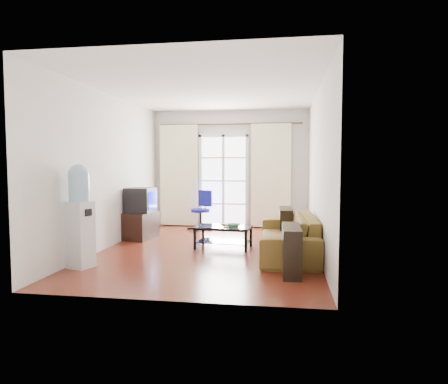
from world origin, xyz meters
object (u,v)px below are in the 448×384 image
object	(u,v)px
crt_tv	(140,200)
water_cooler	(80,214)
coffee_table	(223,234)
task_chair	(201,218)
tv_stand	(140,225)
sofa	(288,235)

from	to	relation	value
crt_tv	water_cooler	size ratio (longest dim) A/B	0.38
coffee_table	task_chair	size ratio (longest dim) A/B	1.14
tv_stand	crt_tv	distance (m)	0.50
task_chair	water_cooler	bearing A→B (deg)	-83.04
tv_stand	water_cooler	size ratio (longest dim) A/B	0.49
tv_stand	task_chair	distance (m)	1.57
coffee_table	water_cooler	distance (m)	2.46
task_chair	water_cooler	size ratio (longest dim) A/B	0.60
coffee_table	task_chair	distance (m)	2.04
task_chair	crt_tv	bearing A→B (deg)	-103.86
task_chair	water_cooler	xyz separation A→B (m)	(-1.01, -3.47, 0.51)
tv_stand	crt_tv	world-z (taller)	crt_tv
sofa	coffee_table	xyz separation A→B (m)	(-1.11, 0.34, -0.07)
crt_tv	task_chair	size ratio (longest dim) A/B	0.63
coffee_table	tv_stand	distance (m)	1.86
sofa	crt_tv	xyz separation A→B (m)	(-2.86, 0.95, 0.44)
sofa	crt_tv	bearing A→B (deg)	-110.15
sofa	task_chair	xyz separation A→B (m)	(-1.90, 2.22, -0.06)
tv_stand	coffee_table	bearing A→B (deg)	-11.39
task_chair	water_cooler	distance (m)	3.65
water_cooler	task_chair	bearing A→B (deg)	88.97
coffee_table	crt_tv	size ratio (longest dim) A/B	1.79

